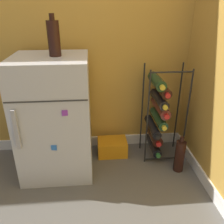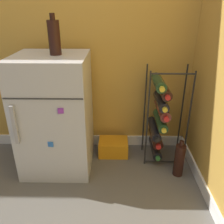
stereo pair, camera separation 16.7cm
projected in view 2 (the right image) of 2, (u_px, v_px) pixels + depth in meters
ground_plane at (89, 186)px, 1.67m from camera, size 14.00×14.00×0.00m
mini_fridge at (55, 115)px, 1.74m from camera, size 0.50×0.50×0.87m
wine_rack at (159, 115)px, 1.84m from camera, size 0.32×0.33×0.76m
soda_box at (113, 147)px, 2.02m from camera, size 0.24×0.18×0.13m
fridge_top_bottle at (54, 37)px, 1.52m from camera, size 0.08×0.08×0.26m
loose_bottle_floor at (179, 160)px, 1.74m from camera, size 0.07×0.07×0.29m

